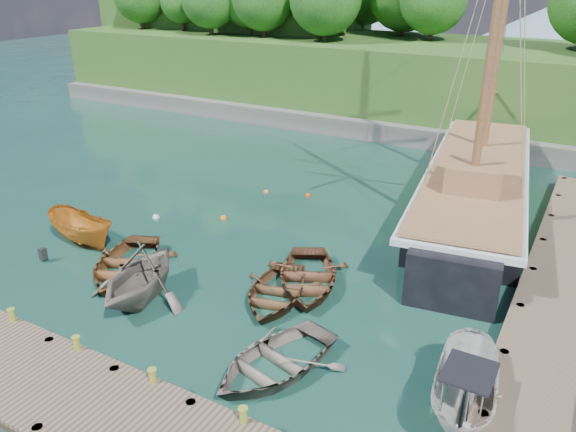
% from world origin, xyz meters
% --- Properties ---
extents(ground, '(160.00, 160.00, 0.00)m').
position_xyz_m(ground, '(0.00, 0.00, 0.00)').
color(ground, '#12382D').
rests_on(ground, ground).
extents(dock_near, '(20.00, 3.20, 1.10)m').
position_xyz_m(dock_near, '(2.00, -6.50, 0.43)').
color(dock_near, '#48392B').
rests_on(dock_near, ground).
extents(dock_east, '(3.20, 24.00, 1.10)m').
position_xyz_m(dock_east, '(11.50, 7.00, 0.43)').
color(dock_east, '#48392B').
rests_on(dock_east, ground).
extents(bollard_0, '(0.26, 0.26, 0.45)m').
position_xyz_m(bollard_0, '(-4.00, -5.10, 0.00)').
color(bollard_0, olive).
rests_on(bollard_0, ground).
extents(bollard_1, '(0.26, 0.26, 0.45)m').
position_xyz_m(bollard_1, '(-1.00, -5.10, 0.00)').
color(bollard_1, olive).
rests_on(bollard_1, ground).
extents(bollard_2, '(0.26, 0.26, 0.45)m').
position_xyz_m(bollard_2, '(2.00, -5.10, 0.00)').
color(bollard_2, olive).
rests_on(bollard_2, ground).
extents(rowboat_0, '(4.95, 5.68, 0.98)m').
position_xyz_m(rowboat_0, '(-3.99, -0.18, 0.00)').
color(rowboat_0, brown).
rests_on(rowboat_0, ground).
extents(rowboat_1, '(4.58, 5.03, 2.28)m').
position_xyz_m(rowboat_1, '(-2.04, -1.32, 0.00)').
color(rowboat_1, '#6F655C').
rests_on(rowboat_1, ground).
extents(rowboat_2, '(3.87, 4.74, 0.86)m').
position_xyz_m(rowboat_2, '(2.25, 1.05, 0.00)').
color(rowboat_2, '#50341E').
rests_on(rowboat_2, ground).
extents(rowboat_3, '(4.21, 5.11, 0.92)m').
position_xyz_m(rowboat_3, '(4.26, -2.38, 0.00)').
color(rowboat_3, '#6F635A').
rests_on(rowboat_3, ground).
extents(rowboat_4, '(5.03, 5.62, 0.96)m').
position_xyz_m(rowboat_4, '(2.80, 2.50, 0.00)').
color(rowboat_4, brown).
rests_on(rowboat_4, ground).
extents(motorboat_orange, '(4.32, 2.20, 1.59)m').
position_xyz_m(motorboat_orange, '(-7.46, 0.82, 0.00)').
color(motorboat_orange, '#C2701F').
rests_on(motorboat_orange, ground).
extents(cabin_boat_white, '(2.27, 4.67, 1.73)m').
position_xyz_m(cabin_boat_white, '(9.65, -1.40, 0.00)').
color(cabin_boat_white, silver).
rests_on(cabin_boat_white, ground).
extents(schooner, '(7.08, 25.72, 18.57)m').
position_xyz_m(schooner, '(6.63, 12.83, 1.03)').
color(schooner, black).
rests_on(schooner, ground).
extents(mooring_buoy_0, '(0.35, 0.35, 0.35)m').
position_xyz_m(mooring_buoy_0, '(-6.56, 4.49, 0.00)').
color(mooring_buoy_0, silver).
rests_on(mooring_buoy_0, ground).
extents(mooring_buoy_1, '(0.33, 0.33, 0.33)m').
position_xyz_m(mooring_buoy_1, '(-3.64, 6.03, 0.00)').
color(mooring_buoy_1, orange).
rests_on(mooring_buoy_1, ground).
extents(mooring_buoy_2, '(0.36, 0.36, 0.36)m').
position_xyz_m(mooring_buoy_2, '(1.49, 4.73, 0.00)').
color(mooring_buoy_2, red).
rests_on(mooring_buoy_2, ground).
extents(mooring_buoy_3, '(0.29, 0.29, 0.29)m').
position_xyz_m(mooring_buoy_3, '(4.48, 8.39, 0.00)').
color(mooring_buoy_3, silver).
rests_on(mooring_buoy_3, ground).
extents(mooring_buoy_4, '(0.29, 0.29, 0.29)m').
position_xyz_m(mooring_buoy_4, '(-3.70, 10.05, 0.00)').
color(mooring_buoy_4, orange).
rests_on(mooring_buoy_4, ground).
extents(mooring_buoy_5, '(0.30, 0.30, 0.30)m').
position_xyz_m(mooring_buoy_5, '(-1.48, 10.71, 0.00)').
color(mooring_buoy_5, '#E1420C').
rests_on(mooring_buoy_5, ground).
extents(headland, '(51.00, 19.31, 12.90)m').
position_xyz_m(headland, '(-12.88, 31.36, 5.54)').
color(headland, '#474744').
rests_on(headland, ground).
extents(distant_ridge, '(117.00, 40.00, 10.00)m').
position_xyz_m(distant_ridge, '(4.30, 70.00, 4.35)').
color(distant_ridge, '#728CA5').
rests_on(distant_ridge, ground).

